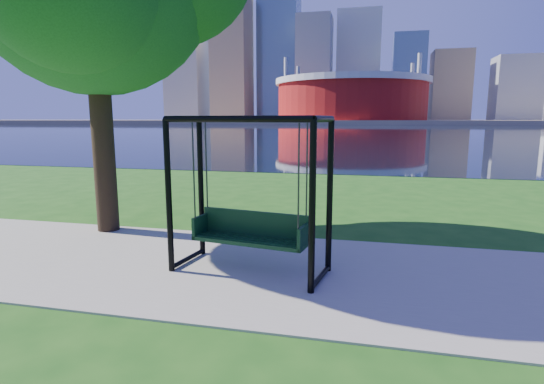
% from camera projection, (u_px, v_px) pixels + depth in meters
% --- Properties ---
extents(ground, '(900.00, 900.00, 0.00)m').
position_uv_depth(ground, '(285.00, 262.00, 7.31)').
color(ground, '#1E5114').
rests_on(ground, ground).
extents(path, '(120.00, 4.00, 0.03)m').
position_uv_depth(path, '(279.00, 271.00, 6.83)').
color(path, '#9E937F').
rests_on(path, ground).
extents(river, '(900.00, 180.00, 0.02)m').
position_uv_depth(river, '(366.00, 129.00, 105.24)').
color(river, black).
rests_on(river, ground).
extents(far_bank, '(900.00, 228.00, 2.00)m').
position_uv_depth(far_bank, '(370.00, 121.00, 300.94)').
color(far_bank, '#937F60').
rests_on(far_bank, ground).
extents(stadium, '(83.00, 83.00, 32.00)m').
position_uv_depth(stadium, '(351.00, 98.00, 232.76)').
color(stadium, maroon).
rests_on(stadium, far_bank).
extents(skyline, '(392.00, 66.00, 96.50)m').
position_uv_depth(skyline, '(365.00, 73.00, 308.85)').
color(skyline, gray).
rests_on(skyline, far_bank).
extents(swing, '(2.56, 1.41, 2.49)m').
position_uv_depth(swing, '(250.00, 199.00, 6.66)').
color(swing, black).
rests_on(swing, ground).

